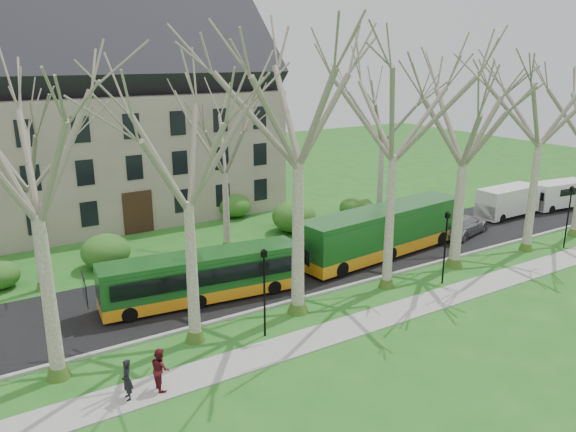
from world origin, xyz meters
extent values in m
plane|color=#205F1B|center=(0.00, 0.00, 0.00)|extent=(120.00, 120.00, 0.00)
cube|color=gray|center=(0.00, -2.50, 0.03)|extent=(70.00, 2.00, 0.06)
cube|color=black|center=(0.00, 5.50, 0.03)|extent=(80.00, 8.00, 0.06)
cube|color=#A5A39E|center=(0.00, 1.50, 0.07)|extent=(80.00, 0.25, 0.14)
cube|color=gray|center=(-6.00, 24.00, 5.00)|extent=(26.00, 12.00, 10.00)
cylinder|color=black|center=(-6.00, -1.00, 2.00)|extent=(0.10, 0.10, 4.00)
cube|color=black|center=(-6.00, -1.00, 4.15)|extent=(0.22, 0.22, 0.30)
cylinder|color=black|center=(6.00, -1.00, 2.00)|extent=(0.10, 0.10, 4.00)
cube|color=black|center=(6.00, -1.00, 4.15)|extent=(0.22, 0.22, 0.30)
cylinder|color=black|center=(18.00, -1.00, 2.00)|extent=(0.10, 0.10, 4.00)
cube|color=black|center=(18.00, -1.00, 4.15)|extent=(0.22, 0.22, 0.30)
ellipsoid|color=#19571D|center=(-16.00, 12.00, 1.00)|extent=(2.60, 2.60, 2.00)
ellipsoid|color=#19571D|center=(-10.00, 12.00, 1.00)|extent=(2.60, 2.60, 2.00)
ellipsoid|color=#19571D|center=(4.00, 12.00, 1.00)|extent=(2.60, 2.60, 2.00)
ellipsoid|color=#19571D|center=(10.00, 12.00, 1.00)|extent=(2.60, 2.60, 2.00)
ellipsoid|color=#19571D|center=(2.00, 18.00, 1.00)|extent=(2.60, 2.60, 2.00)
imported|color=#9E9FA3|center=(14.05, 4.66, 0.84)|extent=(5.77, 3.53, 1.56)
imported|color=black|center=(-13.08, -2.67, 0.89)|extent=(0.44, 0.63, 1.66)
imported|color=#57131C|center=(-11.74, -2.66, 0.93)|extent=(0.67, 0.85, 1.75)
camera|label=1|loc=(-17.91, -22.05, 12.95)|focal=35.00mm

